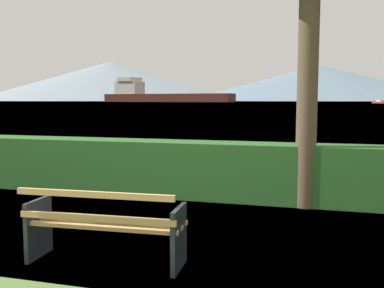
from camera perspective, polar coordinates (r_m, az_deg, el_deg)
The scene contains 7 objects.
ground_plane at distance 5.21m, azimuth -10.87°, elevation -14.70°, with size 1400.00×1400.00×0.00m, color #4C6B33.
water_surface at distance 313.68m, azimuth 15.55°, elevation 5.24°, with size 620.00×620.00×0.00m, color slate.
park_bench at distance 5.03m, azimuth -11.24°, elevation -10.35°, with size 1.78×0.66×0.87m.
hedge_row at distance 8.26m, azimuth 0.05°, elevation -3.27°, with size 11.65×0.76×1.03m, color #285B23.
cargo_ship_large at distance 310.50m, azimuth -4.47°, elevation 6.32°, with size 97.05×32.42×17.20m.
fishing_boat_near at distance 215.20m, azimuth 23.10°, elevation 4.99°, with size 6.55×8.70×1.53m.
distant_hills at distance 558.35m, azimuth 16.48°, elevation 8.07°, with size 853.44×400.41×58.63m.
Camera 1 is at (2.23, -4.35, 1.81)m, focal length 41.38 mm.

